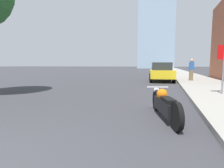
{
  "coord_description": "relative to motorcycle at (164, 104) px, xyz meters",
  "views": [
    {
      "loc": [
        2.57,
        -0.74,
        1.36
      ],
      "look_at": [
        0.81,
        5.05,
        0.72
      ],
      "focal_mm": 28.0,
      "sensor_mm": 36.0,
      "label": 1
    }
  ],
  "objects": [
    {
      "name": "motorcycle",
      "position": [
        0.0,
        0.0,
        0.0
      ],
      "size": [
        0.9,
        2.26,
        0.74
      ],
      "rotation": [
        0.0,
        0.0,
        0.29
      ],
      "color": "black",
      "rests_on": "ground_plane"
    },
    {
      "name": "pedestrian",
      "position": [
        2.01,
        10.75,
        0.68
      ],
      "size": [
        0.36,
        0.24,
        1.74
      ],
      "color": "brown",
      "rests_on": "sidewalk"
    },
    {
      "name": "parked_car_yellow",
      "position": [
        -0.33,
        10.75,
        0.44
      ],
      "size": [
        2.24,
        4.01,
        1.6
      ],
      "rotation": [
        0.0,
        0.0,
        0.1
      ],
      "color": "gold",
      "rests_on": "ground_plane"
    },
    {
      "name": "stop_sign",
      "position": [
        2.35,
        3.87,
        1.19
      ],
      "size": [
        0.57,
        0.26,
        2.06
      ],
      "color": "slate",
      "rests_on": "sidewalk"
    },
    {
      "name": "parked_car_white",
      "position": [
        -0.09,
        23.09,
        0.52
      ],
      "size": [
        1.99,
        4.11,
        1.78
      ],
      "rotation": [
        0.0,
        0.0,
        -0.04
      ],
      "color": "silver",
      "rests_on": "ground_plane"
    },
    {
      "name": "sidewalk",
      "position": [
        2.65,
        36.14,
        -0.29
      ],
      "size": [
        3.42,
        240.0,
        0.15
      ],
      "color": "gray",
      "rests_on": "ground_plane"
    }
  ]
}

